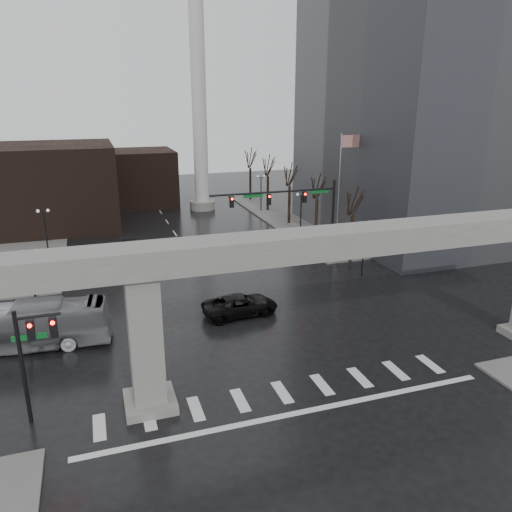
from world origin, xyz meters
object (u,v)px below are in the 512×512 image
object	(u,v)px
pickup_truck	(240,305)
city_bus	(22,326)
signal_mast_arm	(296,205)
far_car	(132,248)

from	to	relation	value
pickup_truck	city_bus	distance (m)	14.67
signal_mast_arm	pickup_truck	size ratio (longest dim) A/B	2.18
signal_mast_arm	far_car	size ratio (longest dim) A/B	2.56
city_bus	pickup_truck	bearing A→B (deg)	-82.04
city_bus	far_car	bearing A→B (deg)	-19.18
pickup_truck	far_car	bearing A→B (deg)	15.70
pickup_truck	city_bus	world-z (taller)	city_bus
pickup_truck	city_bus	bearing A→B (deg)	87.40
signal_mast_arm	city_bus	size ratio (longest dim) A/B	1.12
far_car	pickup_truck	bearing A→B (deg)	-73.26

